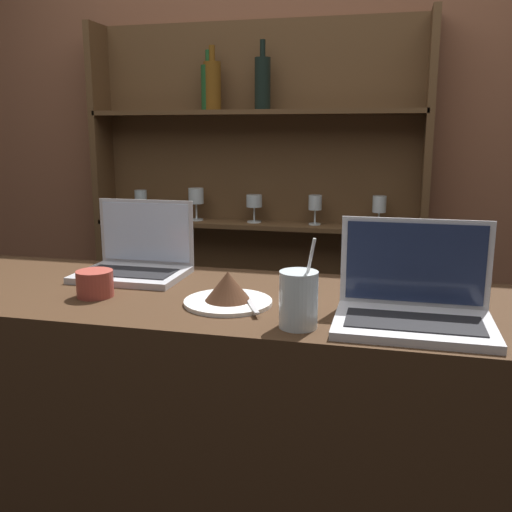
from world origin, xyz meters
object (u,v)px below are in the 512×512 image
(cake_plate, at_px, (228,292))
(coffee_cup, at_px, (95,284))
(laptop_near, at_px, (137,260))
(laptop_far, at_px, (414,303))
(water_glass, at_px, (299,299))

(cake_plate, bearing_deg, coffee_cup, -177.49)
(cake_plate, distance_m, coffee_cup, 0.34)
(laptop_near, distance_m, coffee_cup, 0.23)
(coffee_cup, bearing_deg, laptop_near, 88.73)
(laptop_far, bearing_deg, laptop_near, 161.52)
(laptop_near, distance_m, cake_plate, 0.40)
(cake_plate, xyz_separation_m, coffee_cup, (-0.34, -0.02, 0.00))
(laptop_near, relative_size, water_glass, 1.53)
(cake_plate, relative_size, coffee_cup, 2.32)
(coffee_cup, bearing_deg, cake_plate, 2.51)
(laptop_far, relative_size, water_glass, 1.70)
(water_glass, height_order, coffee_cup, water_glass)
(coffee_cup, bearing_deg, laptop_far, -1.87)
(laptop_far, bearing_deg, cake_plate, 174.62)
(laptop_near, xyz_separation_m, cake_plate, (0.34, -0.22, -0.01))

